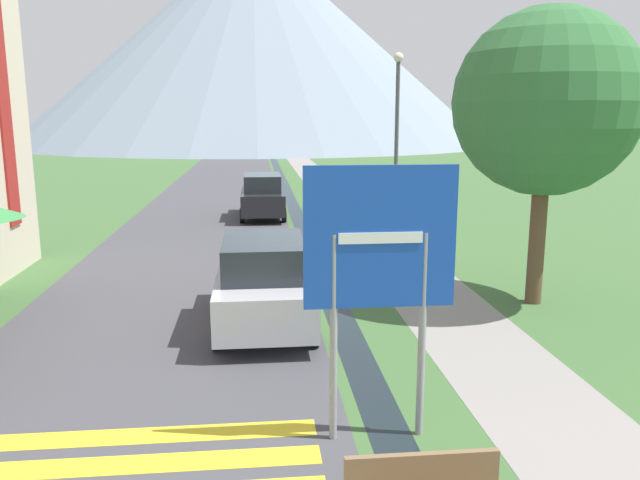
% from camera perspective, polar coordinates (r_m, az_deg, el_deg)
% --- Properties ---
extents(ground_plane, '(160.00, 160.00, 0.00)m').
position_cam_1_polar(ground_plane, '(23.40, -4.51, 0.95)').
color(ground_plane, '#3D6033').
extents(road, '(6.40, 60.00, 0.01)m').
position_cam_1_polar(road, '(33.33, -9.26, 3.97)').
color(road, '#424247').
rests_on(road, ground_plane).
extents(footpath, '(2.20, 60.00, 0.01)m').
position_cam_1_polar(footpath, '(33.53, 1.23, 4.16)').
color(footpath, gray).
rests_on(footpath, ground_plane).
extents(drainage_channel, '(0.60, 60.00, 0.00)m').
position_cam_1_polar(drainage_channel, '(33.32, -2.88, 4.10)').
color(drainage_channel, black).
rests_on(drainage_channel, ground_plane).
extents(mountain_distant, '(68.22, 68.22, 29.61)m').
position_cam_1_polar(mountain_distant, '(95.53, -6.01, 17.69)').
color(mountain_distant, gray).
rests_on(mountain_distant, ground_plane).
extents(road_sign, '(1.94, 0.11, 3.62)m').
position_cam_1_polar(road_sign, '(7.90, 5.49, -2.00)').
color(road_sign, gray).
rests_on(road_sign, ground_plane).
extents(parked_car_near, '(1.96, 4.25, 1.82)m').
position_cam_1_polar(parked_car_near, '(12.65, -5.13, -3.83)').
color(parked_car_near, '#B2B2B7').
rests_on(parked_car_near, ground_plane).
extents(parked_car_far, '(1.84, 4.25, 1.82)m').
position_cam_1_polar(parked_car_far, '(26.07, -5.28, 4.04)').
color(parked_car_far, black).
rests_on(parked_car_far, ground_plane).
extents(streetlamp, '(0.28, 0.28, 5.99)m').
position_cam_1_polar(streetlamp, '(18.84, 7.01, 9.08)').
color(streetlamp, '#515156').
rests_on(streetlamp, ground_plane).
extents(tree_by_path, '(4.03, 4.03, 6.50)m').
position_cam_1_polar(tree_by_path, '(14.56, 20.01, 11.68)').
color(tree_by_path, brown).
rests_on(tree_by_path, ground_plane).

